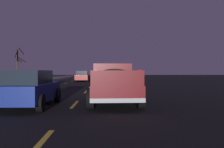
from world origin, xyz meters
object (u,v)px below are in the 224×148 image
(sedan_white, at_px, (31,79))
(bare_tree_far, at_px, (18,64))
(sedan_black, at_px, (107,78))
(sedan_blue, at_px, (28,88))
(pickup_truck, at_px, (113,82))
(sedan_red, at_px, (82,76))

(sedan_white, relative_size, bare_tree_far, 0.79)
(sedan_white, bearing_deg, sedan_black, -74.53)
(sedan_white, relative_size, sedan_blue, 1.00)
(pickup_truck, height_order, sedan_white, pickup_truck)
(sedan_black, height_order, bare_tree_far, bare_tree_far)
(sedan_black, height_order, sedan_red, same)
(sedan_red, xyz_separation_m, bare_tree_far, (3.72, 10.64, 1.89))
(sedan_blue, distance_m, sedan_black, 14.80)
(sedan_black, distance_m, bare_tree_far, 20.01)
(sedan_red, bearing_deg, sedan_white, 163.37)
(sedan_black, bearing_deg, sedan_blue, 166.23)
(sedan_white, xyz_separation_m, bare_tree_far, (16.07, 6.95, 1.89))
(pickup_truck, xyz_separation_m, sedan_blue, (-1.03, 3.63, -0.20))
(pickup_truck, bearing_deg, sedan_blue, 105.90)
(sedan_red, bearing_deg, sedan_black, -161.74)
(pickup_truck, xyz_separation_m, sedan_red, (23.73, 3.53, -0.20))
(sedan_blue, bearing_deg, bare_tree_far, 20.32)
(sedan_red, bearing_deg, pickup_truck, -171.54)
(pickup_truck, height_order, sedan_red, pickup_truck)
(sedan_blue, height_order, bare_tree_far, bare_tree_far)
(sedan_white, height_order, sedan_black, same)
(sedan_white, bearing_deg, sedan_blue, -163.85)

